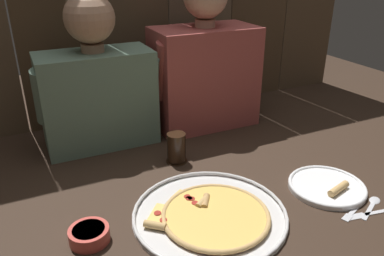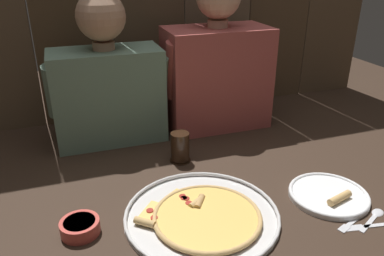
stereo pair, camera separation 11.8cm
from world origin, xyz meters
The scene contains 10 objects.
ground_plane centered at (0.00, 0.00, 0.00)m, with size 3.20×3.20×0.00m, color #332319.
pizza_tray centered at (-0.06, -0.11, 0.01)m, with size 0.43×0.43×0.03m.
dinner_plate centered at (0.34, -0.14, 0.01)m, with size 0.24×0.24×0.03m.
drinking_glass centered at (-0.02, 0.22, 0.05)m, with size 0.08×0.08×0.11m.
dipping_bowl centered at (-0.38, -0.06, 0.02)m, with size 0.10×0.10×0.04m.
table_fork centered at (0.32, -0.26, 0.00)m, with size 0.13×0.06×0.01m.
table_knife centered at (0.36, -0.29, 0.00)m, with size 0.16×0.04×0.01m.
table_spoon centered at (0.40, -0.26, 0.00)m, with size 0.13×0.08×0.01m.
diner_left centered at (-0.22, 0.49, 0.25)m, with size 0.44×0.21×0.57m.
diner_right centered at (0.22, 0.49, 0.27)m, with size 0.45×0.23×0.62m.
Camera 2 is at (-0.36, -0.91, 0.67)m, focal length 35.56 mm.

